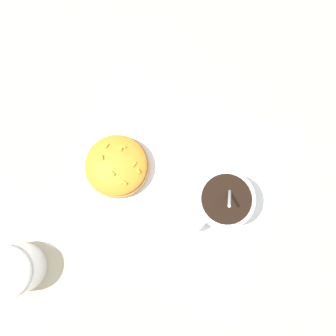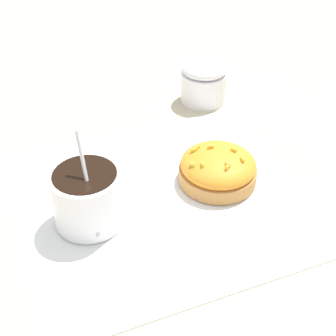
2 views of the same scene
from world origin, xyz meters
TOP-DOWN VIEW (x-y plane):
  - ground_plane at (0.00, 0.00)m, footprint 3.00×3.00m
  - paper_napkin at (0.00, 0.00)m, footprint 0.36×0.33m
  - coffee_cup at (-0.08, -0.01)m, footprint 0.08×0.10m
  - frosted_pastry at (0.08, 0.01)m, footprint 0.10×0.10m
  - sugar_bowl at (0.14, 0.21)m, footprint 0.07×0.07m

SIDE VIEW (x-z plane):
  - ground_plane at x=0.00m, z-range 0.00..0.00m
  - paper_napkin at x=0.00m, z-range 0.00..0.00m
  - frosted_pastry at x=0.08m, z-range 0.00..0.04m
  - sugar_bowl at x=0.14m, z-range 0.00..0.07m
  - coffee_cup at x=-0.08m, z-range -0.02..0.10m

